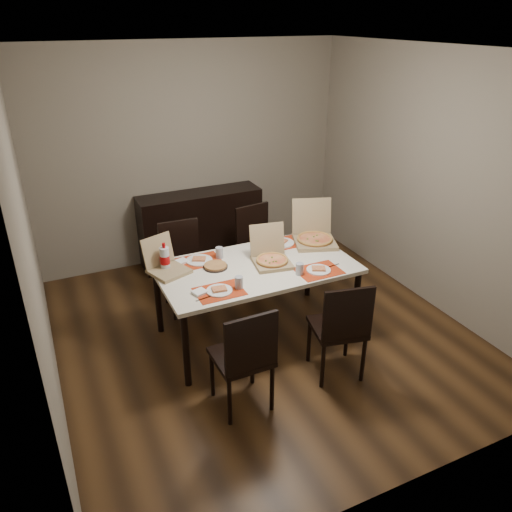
% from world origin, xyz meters
% --- Properties ---
extents(ground, '(3.80, 4.00, 0.02)m').
position_xyz_m(ground, '(0.00, 0.00, -0.01)').
color(ground, '#482D16').
rests_on(ground, ground).
extents(room_walls, '(3.84, 4.02, 2.62)m').
position_xyz_m(room_walls, '(0.00, 0.43, 1.73)').
color(room_walls, gray).
rests_on(room_walls, ground).
extents(sideboard, '(1.50, 0.40, 0.90)m').
position_xyz_m(sideboard, '(0.00, 1.78, 0.45)').
color(sideboard, black).
rests_on(sideboard, ground).
extents(dining_table, '(1.80, 1.00, 0.75)m').
position_xyz_m(dining_table, '(-0.07, 0.01, 0.68)').
color(dining_table, beige).
rests_on(dining_table, ground).
extents(chair_near_left, '(0.43, 0.43, 0.93)m').
position_xyz_m(chair_near_left, '(-0.58, -0.89, 0.51)').
color(chair_near_left, black).
rests_on(chair_near_left, ground).
extents(chair_near_right, '(0.50, 0.50, 0.93)m').
position_xyz_m(chair_near_right, '(0.31, -0.86, 0.51)').
color(chair_near_right, black).
rests_on(chair_near_right, ground).
extents(chair_far_left, '(0.44, 0.44, 0.93)m').
position_xyz_m(chair_far_left, '(-0.52, 0.83, 0.51)').
color(chair_far_left, black).
rests_on(chair_far_left, ground).
extents(chair_far_right, '(0.47, 0.47, 0.93)m').
position_xyz_m(chair_far_right, '(0.38, 0.93, 0.51)').
color(chair_far_right, black).
rests_on(chair_far_right, ground).
extents(setting_near_left, '(0.44, 0.30, 0.11)m').
position_xyz_m(setting_near_left, '(-0.52, -0.29, 0.77)').
color(setting_near_left, '#BB2C0C').
rests_on(setting_near_left, dining_table).
extents(setting_near_right, '(0.47, 0.30, 0.11)m').
position_xyz_m(setting_near_right, '(0.35, -0.32, 0.77)').
color(setting_near_right, '#BB2C0C').
rests_on(setting_near_right, dining_table).
extents(setting_far_left, '(0.50, 0.30, 0.11)m').
position_xyz_m(setting_far_left, '(-0.48, 0.32, 0.77)').
color(setting_far_left, '#BB2C0C').
rests_on(setting_far_left, dining_table).
extents(setting_far_right, '(0.49, 0.30, 0.11)m').
position_xyz_m(setting_far_right, '(0.34, 0.33, 0.77)').
color(setting_far_right, '#BB2C0C').
rests_on(setting_far_right, dining_table).
extents(napkin_loose, '(0.14, 0.15, 0.02)m').
position_xyz_m(napkin_loose, '(0.01, -0.11, 0.76)').
color(napkin_loose, white).
rests_on(napkin_loose, dining_table).
extents(pizza_box_center, '(0.39, 0.42, 0.33)m').
position_xyz_m(pizza_box_center, '(0.09, 0.00, 0.80)').
color(pizza_box_center, '#927A54').
rests_on(pizza_box_center, dining_table).
extents(pizza_box_right, '(0.53, 0.55, 0.40)m').
position_xyz_m(pizza_box_right, '(0.69, 0.24, 0.81)').
color(pizza_box_right, '#927A54').
rests_on(pizza_box_right, dining_table).
extents(pizza_box_left, '(0.41, 0.43, 0.31)m').
position_xyz_m(pizza_box_left, '(-0.85, 0.25, 0.81)').
color(pizza_box_left, '#927A54').
rests_on(pizza_box_left, dining_table).
extents(faina_plate, '(0.23, 0.23, 0.03)m').
position_xyz_m(faina_plate, '(-0.42, 0.13, 0.76)').
color(faina_plate, black).
rests_on(faina_plate, dining_table).
extents(dip_bowl, '(0.15, 0.15, 0.03)m').
position_xyz_m(dip_bowl, '(0.11, 0.22, 0.77)').
color(dip_bowl, white).
rests_on(dip_bowl, dining_table).
extents(soda_bottle, '(0.09, 0.09, 0.27)m').
position_xyz_m(soda_bottle, '(-0.84, 0.28, 0.86)').
color(soda_bottle, silver).
rests_on(soda_bottle, dining_table).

